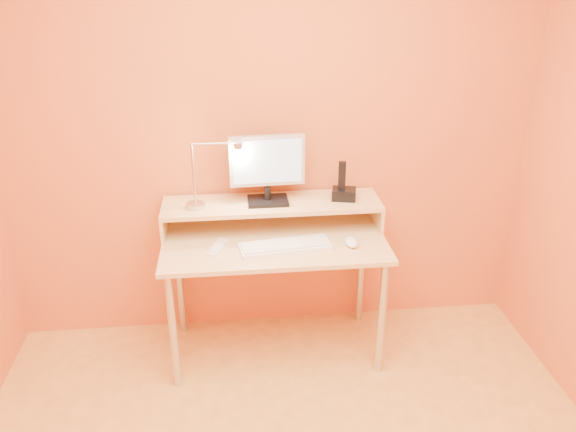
{
  "coord_description": "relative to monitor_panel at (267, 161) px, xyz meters",
  "views": [
    {
      "loc": [
        -0.22,
        -1.55,
        2.13
      ],
      "look_at": [
        0.07,
        1.13,
        0.88
      ],
      "focal_mm": 35.7,
      "sensor_mm": 36.0,
      "label": 1
    }
  ],
  "objects": [
    {
      "name": "remote_control",
      "position": [
        -0.28,
        -0.23,
        -0.39
      ],
      "size": [
        0.11,
        0.19,
        0.02
      ],
      "primitive_type": "cube",
      "rotation": [
        0.0,
        0.0,
        -0.37
      ],
      "color": "white",
      "rests_on": "desk_lower"
    },
    {
      "name": "wall_back",
      "position": [
        0.02,
        0.16,
        0.13
      ],
      "size": [
        3.0,
        0.04,
        2.5
      ],
      "primitive_type": "cube",
      "color": "orange",
      "rests_on": "floor"
    },
    {
      "name": "shelf_riser_right",
      "position": [
        0.61,
        -0.01,
        -0.33
      ],
      "size": [
        0.02,
        0.3,
        0.14
      ],
      "primitive_type": "cube",
      "color": "#E2B87B",
      "rests_on": "desk_lower"
    },
    {
      "name": "shelf_riser_left",
      "position": [
        -0.57,
        -0.01,
        -0.33
      ],
      "size": [
        0.02,
        0.3,
        0.14
      ],
      "primitive_type": "cube",
      "color": "#E2B87B",
      "rests_on": "desk_lower"
    },
    {
      "name": "monitor_screen",
      "position": [
        0.0,
        -0.02,
        0.0
      ],
      "size": [
        0.37,
        0.02,
        0.24
      ],
      "primitive_type": "cube",
      "rotation": [
        0.0,
        0.0,
        0.04
      ],
      "color": "#A0C5DD",
      "rests_on": "monitor_panel"
    },
    {
      "name": "lamp_bulb",
      "position": [
        -0.15,
        -0.04,
        0.09
      ],
      "size": [
        0.03,
        0.03,
        0.0
      ],
      "primitive_type": "cylinder",
      "color": "#FFEAC6",
      "rests_on": "lamp_head"
    },
    {
      "name": "phone_dock",
      "position": [
        0.42,
        -0.01,
        -0.21
      ],
      "size": [
        0.15,
        0.13,
        0.06
      ],
      "primitive_type": "cube",
      "rotation": [
        0.0,
        0.0,
        -0.23
      ],
      "color": "black",
      "rests_on": "desk_shelf"
    },
    {
      "name": "desk_leg_fr",
      "position": [
        0.57,
        -0.41,
        -0.77
      ],
      "size": [
        0.04,
        0.04,
        0.69
      ],
      "primitive_type": "cylinder",
      "color": "silver",
      "rests_on": "floor"
    },
    {
      "name": "monitor_back",
      "position": [
        0.0,
        0.02,
        0.0
      ],
      "size": [
        0.36,
        0.03,
        0.23
      ],
      "primitive_type": "cube",
      "rotation": [
        0.0,
        0.0,
        0.04
      ],
      "color": "black",
      "rests_on": "monitor_panel"
    },
    {
      "name": "desk_leg_bl",
      "position": [
        -0.53,
        0.09,
        -0.77
      ],
      "size": [
        0.04,
        0.04,
        0.69
      ],
      "primitive_type": "cylinder",
      "color": "silver",
      "rests_on": "floor"
    },
    {
      "name": "desk_leg_br",
      "position": [
        0.57,
        0.09,
        -0.77
      ],
      "size": [
        0.04,
        0.04,
        0.69
      ],
      "primitive_type": "cylinder",
      "color": "silver",
      "rests_on": "floor"
    },
    {
      "name": "lamp_post",
      "position": [
        -0.39,
        -0.04,
        -0.05
      ],
      "size": [
        0.01,
        0.01,
        0.33
      ],
      "primitive_type": "cylinder",
      "color": "silver",
      "rests_on": "lamp_base"
    },
    {
      "name": "phone_handset",
      "position": [
        0.41,
        -0.01,
        -0.1
      ],
      "size": [
        0.04,
        0.03,
        0.16
      ],
      "primitive_type": "cube",
      "rotation": [
        0.0,
        0.0,
        -0.23
      ],
      "color": "black",
      "rests_on": "phone_dock"
    },
    {
      "name": "keyboard",
      "position": [
        0.07,
        -0.26,
        -0.39
      ],
      "size": [
        0.49,
        0.21,
        0.02
      ],
      "primitive_type": "cube",
      "rotation": [
        0.0,
        0.0,
        0.13
      ],
      "color": "white",
      "rests_on": "desk_lower"
    },
    {
      "name": "monitor_foot",
      "position": [
        0.0,
        -0.01,
        -0.23
      ],
      "size": [
        0.22,
        0.16,
        0.02
      ],
      "primitive_type": "cube",
      "color": "black",
      "rests_on": "desk_shelf"
    },
    {
      "name": "monitor_neck",
      "position": [
        0.0,
        -0.01,
        -0.19
      ],
      "size": [
        0.04,
        0.04,
        0.07
      ],
      "primitive_type": "cylinder",
      "color": "black",
      "rests_on": "monitor_foot"
    },
    {
      "name": "monitor_panel",
      "position": [
        0.0,
        0.0,
        0.0
      ],
      "size": [
        0.41,
        0.05,
        0.28
      ],
      "primitive_type": "cube",
      "rotation": [
        0.0,
        0.0,
        0.04
      ],
      "color": "silver",
      "rests_on": "monitor_neck"
    },
    {
      "name": "desk_lower",
      "position": [
        0.02,
        -0.16,
        -0.41
      ],
      "size": [
        1.2,
        0.6,
        0.02
      ],
      "primitive_type": "cube",
      "color": "#E2B87B",
      "rests_on": "floor"
    },
    {
      "name": "lamp_arm",
      "position": [
        -0.27,
        -0.04,
        0.12
      ],
      "size": [
        0.24,
        0.01,
        0.01
      ],
      "primitive_type": "cylinder",
      "rotation": [
        0.0,
        1.57,
        0.0
      ],
      "color": "silver",
      "rests_on": "lamp_post"
    },
    {
      "name": "lamp_base",
      "position": [
        -0.39,
        -0.04,
        -0.23
      ],
      "size": [
        0.1,
        0.1,
        0.02
      ],
      "primitive_type": "cylinder",
      "color": "silver",
      "rests_on": "desk_shelf"
    },
    {
      "name": "mouse",
      "position": [
        0.42,
        -0.26,
        -0.38
      ],
      "size": [
        0.07,
        0.12,
        0.04
      ],
      "primitive_type": "ellipsoid",
      "rotation": [
        0.0,
        0.0,
        0.03
      ],
      "color": "white",
      "rests_on": "desk_lower"
    },
    {
      "name": "phone_led",
      "position": [
        0.47,
        -0.06,
        -0.21
      ],
      "size": [
        0.01,
        0.0,
        0.04
      ],
      "primitive_type": "cube",
      "color": "#2664FF",
      "rests_on": "phone_dock"
    },
    {
      "name": "desk_leg_fl",
      "position": [
        -0.53,
        -0.41,
        -0.77
      ],
      "size": [
        0.04,
        0.04,
        0.69
      ],
      "primitive_type": "cylinder",
      "color": "silver",
      "rests_on": "floor"
    },
    {
      "name": "desk_shelf",
      "position": [
        0.02,
        -0.01,
        -0.25
      ],
      "size": [
        1.2,
        0.3,
        0.02
      ],
      "primitive_type": "cube",
      "color": "#E2B87B",
      "rests_on": "desk_lower"
    },
    {
      "name": "lamp_head",
      "position": [
        -0.15,
        -0.04,
        0.1
      ],
      "size": [
        0.04,
        0.04,
        0.03
      ],
      "primitive_type": "cylinder",
      "color": "silver",
      "rests_on": "lamp_arm"
    }
  ]
}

